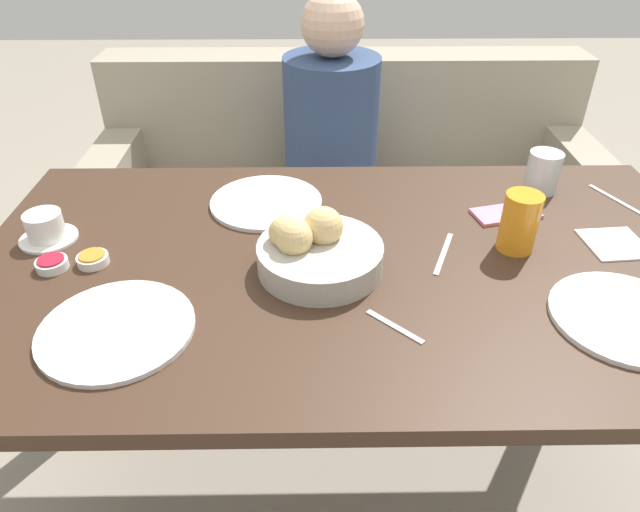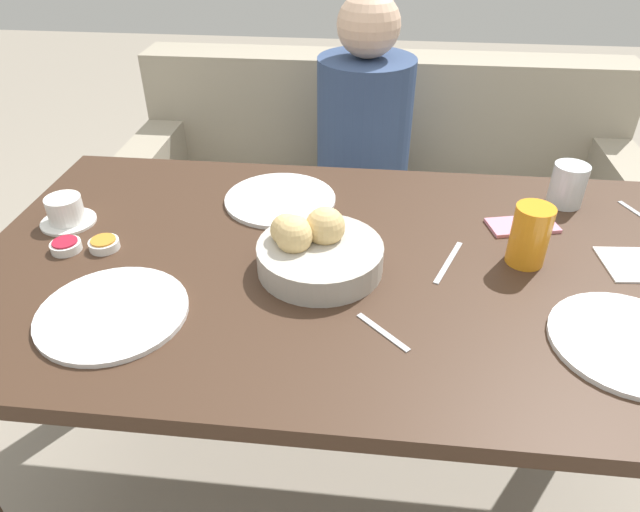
# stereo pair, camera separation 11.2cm
# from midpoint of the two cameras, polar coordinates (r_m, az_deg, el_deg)

# --- Properties ---
(ground_plane) EXTENTS (10.00, 10.00, 0.00)m
(ground_plane) POSITION_cam_midpoint_polar(r_m,az_deg,el_deg) (1.73, 4.45, -22.26)
(ground_plane) COLOR gray
(dining_table) EXTENTS (1.55, 0.86, 0.78)m
(dining_table) POSITION_cam_midpoint_polar(r_m,az_deg,el_deg) (1.22, 5.86, -4.39)
(dining_table) COLOR #3D281C
(dining_table) RESTS_ON ground_plane
(couch) EXTENTS (1.85, 0.70, 0.86)m
(couch) POSITION_cam_midpoint_polar(r_m,az_deg,el_deg) (2.30, 7.07, 4.55)
(couch) COLOR #9E937F
(couch) RESTS_ON ground_plane
(seated_person) EXTENTS (0.32, 0.41, 1.14)m
(seated_person) POSITION_cam_midpoint_polar(r_m,az_deg,el_deg) (2.07, 5.71, 6.86)
(seated_person) COLOR #23232D
(seated_person) RESTS_ON ground_plane
(bread_basket) EXTENTS (0.25, 0.25, 0.12)m
(bread_basket) POSITION_cam_midpoint_polar(r_m,az_deg,el_deg) (1.11, 2.35, 0.60)
(bread_basket) COLOR #B2ADA3
(bread_basket) RESTS_ON dining_table
(plate_near_left) EXTENTS (0.27, 0.27, 0.01)m
(plate_near_left) POSITION_cam_midpoint_polar(r_m,az_deg,el_deg) (1.06, -17.25, -5.54)
(plate_near_left) COLOR white
(plate_near_left) RESTS_ON dining_table
(plate_near_right) EXTENTS (0.26, 0.26, 0.01)m
(plate_near_right) POSITION_cam_midpoint_polar(r_m,az_deg,el_deg) (1.12, 31.08, -7.53)
(plate_near_right) COLOR white
(plate_near_right) RESTS_ON dining_table
(plate_far_center) EXTENTS (0.26, 0.26, 0.01)m
(plate_far_center) POSITION_cam_midpoint_polar(r_m,az_deg,el_deg) (1.36, -1.66, 5.62)
(plate_far_center) COLOR white
(plate_far_center) RESTS_ON dining_table
(juice_glass) EXTENTS (0.08, 0.08, 0.13)m
(juice_glass) POSITION_cam_midpoint_polar(r_m,az_deg,el_deg) (1.21, 22.77, 1.84)
(juice_glass) COLOR orange
(juice_glass) RESTS_ON dining_table
(water_tumbler) EXTENTS (0.08, 0.08, 0.10)m
(water_tumbler) POSITION_cam_midpoint_polar(r_m,az_deg,el_deg) (1.47, 25.58, 6.38)
(water_tumbler) COLOR silver
(water_tumbler) RESTS_ON dining_table
(coffee_cup) EXTENTS (0.12, 0.12, 0.06)m
(coffee_cup) POSITION_cam_midpoint_polar(r_m,az_deg,el_deg) (1.36, -21.98, 4.06)
(coffee_cup) COLOR white
(coffee_cup) RESTS_ON dining_table
(jam_bowl_berry) EXTENTS (0.06, 0.06, 0.02)m
(jam_bowl_berry) POSITION_cam_midpoint_polar(r_m,az_deg,el_deg) (1.27, -21.83, 0.87)
(jam_bowl_berry) COLOR white
(jam_bowl_berry) RESTS_ON dining_table
(jam_bowl_honey) EXTENTS (0.06, 0.06, 0.02)m
(jam_bowl_honey) POSITION_cam_midpoint_polar(r_m,az_deg,el_deg) (1.25, -18.44, 1.06)
(jam_bowl_honey) COLOR white
(jam_bowl_honey) RESTS_ON dining_table
(fork_silver) EXTENTS (0.07, 0.15, 0.00)m
(fork_silver) POSITION_cam_midpoint_polar(r_m,az_deg,el_deg) (1.19, 15.37, -0.69)
(fork_silver) COLOR #B7B7BC
(fork_silver) RESTS_ON dining_table
(spoon_coffee) EXTENTS (0.09, 0.09, 0.00)m
(spoon_coffee) POSITION_cam_midpoint_polar(r_m,az_deg,el_deg) (1.00, 9.52, -7.64)
(spoon_coffee) COLOR #B7B7BC
(spoon_coffee) RESTS_ON dining_table
(napkin) EXTENTS (0.13, 0.13, 0.00)m
(napkin) POSITION_cam_midpoint_polar(r_m,az_deg,el_deg) (1.33, 31.06, -0.83)
(napkin) COLOR white
(napkin) RESTS_ON dining_table
(cell_phone) EXTENTS (0.16, 0.11, 0.01)m
(cell_phone) POSITION_cam_midpoint_polar(r_m,az_deg,el_deg) (1.36, 21.84, 2.77)
(cell_phone) COLOR pink
(cell_phone) RESTS_ON dining_table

